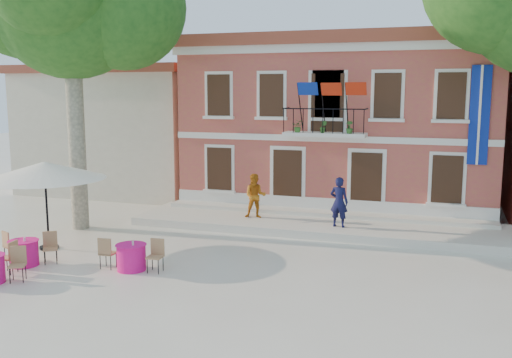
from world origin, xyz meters
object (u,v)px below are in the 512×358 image
object	(u,v)px
patio_umbrella	(45,171)
pedestrian_orange	(255,196)
cafe_table_0	(24,252)
plane_tree_west	(70,0)
pedestrian_navy	(339,202)
cafe_table_1	(131,256)

from	to	relation	value
patio_umbrella	pedestrian_orange	bearing A→B (deg)	44.07
cafe_table_0	pedestrian_orange	bearing A→B (deg)	55.01
plane_tree_west	patio_umbrella	size ratio (longest dim) A/B	2.91
plane_tree_west	pedestrian_orange	size ratio (longest dim) A/B	6.62
plane_tree_west	pedestrian_orange	distance (m)	9.86
plane_tree_west	pedestrian_navy	size ratio (longest dim) A/B	6.24
cafe_table_0	pedestrian_navy	bearing A→B (deg)	38.66
plane_tree_west	pedestrian_navy	distance (m)	12.11
pedestrian_navy	pedestrian_orange	xyz separation A→B (m)	(-3.34, 0.44, -0.05)
pedestrian_orange	cafe_table_0	distance (m)	8.66
plane_tree_west	cafe_table_0	distance (m)	9.26
plane_tree_west	patio_umbrella	xyz separation A→B (m)	(0.70, -2.75, -5.80)
cafe_table_0	cafe_table_1	bearing A→B (deg)	10.80
patio_umbrella	pedestrian_navy	world-z (taller)	patio_umbrella
cafe_table_0	patio_umbrella	bearing A→B (deg)	106.23
plane_tree_west	cafe_table_1	bearing A→B (deg)	-40.90
cafe_table_1	cafe_table_0	bearing A→B (deg)	-169.20
cafe_table_1	plane_tree_west	bearing A→B (deg)	139.10
pedestrian_navy	cafe_table_0	size ratio (longest dim) A/B	0.98
pedestrian_orange	cafe_table_1	bearing A→B (deg)	-118.35
pedestrian_orange	cafe_table_0	size ratio (longest dim) A/B	0.92
plane_tree_west	pedestrian_orange	world-z (taller)	plane_tree_west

